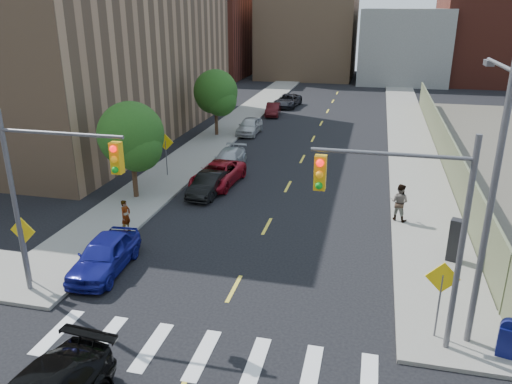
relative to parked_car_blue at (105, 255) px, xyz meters
The scene contains 27 objects.
sidewalk_nw 33.46m from the parked_car_blue, 93.86° to the left, with size 3.50×73.00×0.15m, color gray.
sidewalk_ne 35.91m from the parked_car_blue, 68.35° to the left, with size 3.50×73.00×0.15m, color gray.
fence_north 24.97m from the parked_car_blue, 52.77° to the left, with size 0.12×44.00×2.50m, color #575F42.
building_nw 28.35m from the parked_car_blue, 127.03° to the left, with size 22.00×30.00×16.00m, color #8C6B4C.
bg_bldg_west 64.25m from the parked_car_blue, 104.93° to the left, with size 14.00×18.00×12.00m, color #592319.
bg_bldg_midwest 64.23m from the parked_car_blue, 90.45° to the left, with size 14.00×16.00×15.00m, color #8C6B4C.
bg_bldg_center 63.47m from the parked_car_blue, 77.69° to the left, with size 12.00×16.00×10.00m, color gray.
bg_bldg_east 69.92m from the parked_car_blue, 66.71° to the left, with size 18.00×18.00×16.00m, color #592319.
signal_nw 4.37m from the parked_car_blue, 102.85° to the right, with size 4.59×0.30×7.00m.
signal_ne 12.28m from the parked_car_blue, 10.48° to the right, with size 4.59×0.30×7.00m.
streetlight_ne 14.47m from the parked_car_blue, ahead, with size 0.25×3.70×9.00m.
warn_sign_nw 3.09m from the parked_car_blue, 144.75° to the right, with size 1.06×0.06×2.83m.
warn_sign_ne 12.87m from the parked_car_blue, ahead, with size 1.06×0.06×2.83m.
warn_sign_midwest 12.16m from the parked_car_blue, 100.96° to the left, with size 1.06×0.06×2.83m.
tree_west_near 8.75m from the parked_car_blue, 107.54° to the left, with size 3.66×3.64×5.52m.
tree_west_far 23.22m from the parked_car_blue, 96.23° to the left, with size 3.66×3.64×5.52m.
parked_car_blue is the anchor object (origin of this frame).
parked_car_black 9.54m from the parked_car_blue, 82.16° to the left, with size 1.35×3.88×1.28m, color black.
parked_car_red 11.25m from the parked_car_blue, 83.39° to the left, with size 2.25×4.88×1.36m, color maroon.
parked_car_silver 14.73m from the parked_car_blue, 86.32° to the left, with size 1.72×4.23×1.23m, color #ACB0B4.
parked_car_white 24.25m from the parked_car_blue, 90.00° to the left, with size 1.65×4.10×1.40m, color #B4B4B4.
parked_car_maroon 32.31m from the parked_car_blue, 89.30° to the left, with size 1.30×3.73×1.23m, color #390B0E.
parked_car_grey 37.26m from the parked_car_blue, 88.46° to the left, with size 2.25×4.87×1.35m, color black.
mailbox 14.85m from the parked_car_blue, ahead, with size 0.60×0.51×1.27m.
payphone 14.52m from the parked_car_blue, 15.98° to the left, with size 0.55×0.45×1.85m, color black.
pedestrian_west 3.53m from the parked_car_blue, 103.12° to the left, with size 0.58×0.38×1.58m, color gray.
pedestrian_east 14.18m from the parked_car_blue, 33.67° to the left, with size 0.92×0.72×1.90m, color gray.
Camera 1 is at (4.70, -8.07, 10.19)m, focal length 35.00 mm.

